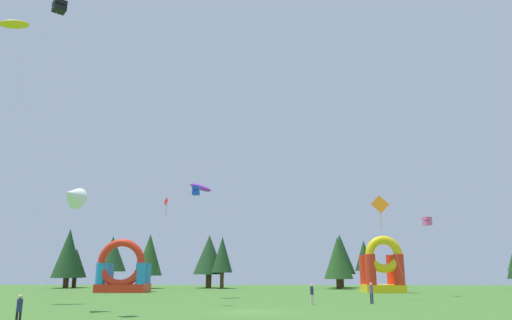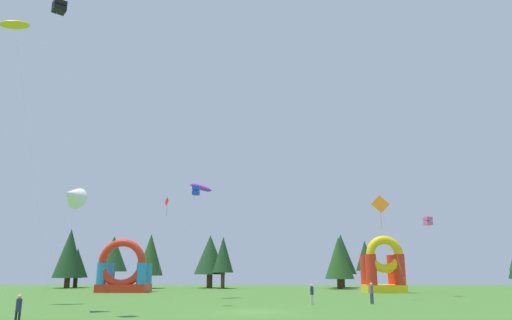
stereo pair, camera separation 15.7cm
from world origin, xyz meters
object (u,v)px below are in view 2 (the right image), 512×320
(person_left_edge, at_px, (372,291))
(person_near_camera, at_px, (19,308))
(kite_blue_box, at_px, (196,191))
(kite_yellow_parafoil, at_px, (15,25))
(person_far_side, at_px, (312,292))
(kite_white_delta, at_px, (72,196))
(kite_red_diamond, at_px, (168,203))
(inflatable_red_slide, at_px, (383,270))
(kite_black_box, at_px, (59,8))
(kite_orange_diamond, at_px, (380,206))
(kite_purple_parafoil, at_px, (201,188))
(inflatable_orange_dome, at_px, (123,274))
(kite_pink_box, at_px, (428,221))

(person_left_edge, xyz_separation_m, person_near_camera, (-21.78, -17.68, -0.08))
(kite_blue_box, bearing_deg, kite_yellow_parafoil, 173.75)
(person_left_edge, distance_m, person_far_side, 5.37)
(kite_white_delta, distance_m, kite_red_diamond, 29.83)
(kite_red_diamond, bearing_deg, inflatable_red_slide, -0.87)
(kite_black_box, relative_size, kite_red_diamond, 1.83)
(kite_black_box, distance_m, person_far_side, 30.39)
(kite_blue_box, height_order, inflatable_red_slide, kite_blue_box)
(kite_orange_diamond, relative_size, kite_yellow_parafoil, 0.36)
(kite_purple_parafoil, xyz_separation_m, kite_blue_box, (1.07, -10.80, -2.17))
(kite_yellow_parafoil, bearing_deg, person_near_camera, -54.49)
(kite_white_delta, height_order, inflatable_orange_dome, kite_white_delta)
(kite_red_diamond, height_order, person_far_side, kite_red_diamond)
(kite_purple_parafoil, xyz_separation_m, kite_white_delta, (-7.28, -16.71, -3.47))
(kite_yellow_parafoil, relative_size, person_near_camera, 16.82)
(kite_orange_diamond, bearing_deg, kite_pink_box, 42.87)
(kite_blue_box, relative_size, person_near_camera, 6.08)
(kite_pink_box, bearing_deg, person_left_edge, -127.89)
(kite_black_box, distance_m, inflatable_orange_dome, 37.23)
(kite_yellow_parafoil, relative_size, inflatable_red_slide, 3.83)
(kite_red_diamond, xyz_separation_m, inflatable_orange_dome, (-5.25, -0.93, -9.48))
(kite_yellow_parafoil, xyz_separation_m, person_left_edge, (34.28, 0.16, -25.76))
(person_far_side, bearing_deg, kite_blue_box, -13.04)
(person_far_side, height_order, person_near_camera, person_far_side)
(kite_white_delta, bearing_deg, kite_pink_box, 31.69)
(inflatable_red_slide, bearing_deg, kite_blue_box, -132.70)
(person_far_side, bearing_deg, inflatable_orange_dome, -63.65)
(person_left_edge, relative_size, inflatable_red_slide, 0.25)
(kite_black_box, height_order, kite_blue_box, kite_black_box)
(kite_blue_box, distance_m, kite_red_diamond, 24.93)
(kite_red_diamond, bearing_deg, person_near_camera, -88.74)
(kite_purple_parafoil, relative_size, kite_red_diamond, 1.00)
(kite_yellow_parafoil, xyz_separation_m, kite_blue_box, (19.06, -2.09, -17.27))
(kite_orange_diamond, distance_m, person_left_edge, 10.39)
(kite_blue_box, height_order, kite_red_diamond, kite_red_diamond)
(kite_purple_parafoil, distance_m, kite_white_delta, 18.55)
(kite_orange_diamond, distance_m, inflatable_red_slide, 16.87)
(kite_purple_parafoil, bearing_deg, person_near_camera, -101.83)
(kite_white_delta, bearing_deg, person_near_camera, -79.34)
(kite_red_diamond, bearing_deg, kite_black_box, -93.71)
(kite_red_diamond, distance_m, inflatable_red_slide, 30.26)
(person_left_edge, height_order, inflatable_orange_dome, inflatable_orange_dome)
(kite_purple_parafoil, distance_m, kite_blue_box, 11.06)
(kite_black_box, height_order, kite_white_delta, kite_black_box)
(kite_white_delta, height_order, person_far_side, kite_white_delta)
(kite_yellow_parafoil, bearing_deg, person_far_side, -1.70)
(kite_orange_diamond, bearing_deg, kite_black_box, -148.64)
(kite_blue_box, bearing_deg, kite_red_diamond, 107.39)
(kite_yellow_parafoil, relative_size, kite_white_delta, 3.00)
(kite_black_box, height_order, inflatable_red_slide, kite_black_box)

